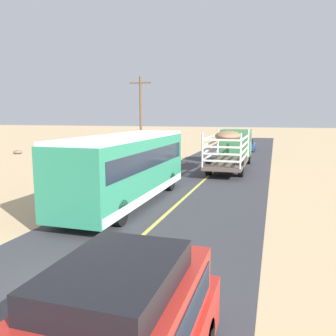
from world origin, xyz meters
The scene contains 9 objects.
ground_plane centered at (0.00, 0.00, 0.00)m, with size 240.00×240.00×0.00m, color tan.
road_surface centered at (0.00, 0.00, 0.01)m, with size 8.00×120.00×0.02m, color #38383D.
road_centre_line centered at (0.00, 0.00, 0.02)m, with size 0.16×117.60×0.00m, color #D8CC4C.
livestock_truck centered at (1.04, 21.42, 1.79)m, with size 2.53×9.70×3.02m.
bus centered at (-2.30, 8.17, 1.75)m, with size 2.54×10.00×3.21m.
car_far centered at (1.11, 34.98, 0.69)m, with size 1.80×4.40×1.46m.
power_pole_mid centered at (-8.39, 25.41, 4.20)m, with size 2.20×0.24×7.81m.
boulder_near_shoulder centered at (-22.20, 24.29, 0.21)m, with size 0.97×0.87×0.43m, color #756656.
boulder_mid_field centered at (-16.06, 23.10, 0.46)m, with size 1.54×1.15×0.92m, color gray.
Camera 1 is at (4.20, -6.53, 4.10)m, focal length 37.15 mm.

